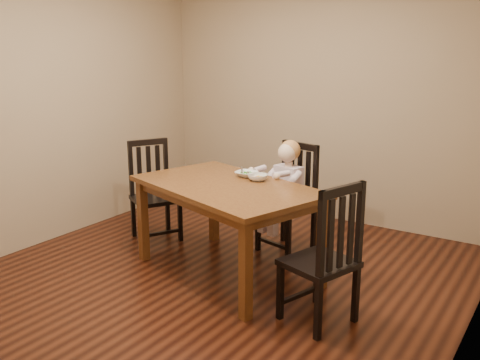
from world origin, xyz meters
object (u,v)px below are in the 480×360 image
Objects in this scene: chair_child at (290,200)px; toddler at (287,186)px; bowl_peas at (246,174)px; bowl_veg at (258,177)px; dining_table at (227,195)px; chair_left at (154,192)px; chair_right at (325,258)px.

chair_child reaches higher than toddler.
bowl_veg reaches higher than bowl_peas.
bowl_veg is at bearing 59.26° from dining_table.
chair_right is at bearing 101.73° from chair_left.
dining_table is at bearing 89.94° from chair_right.
chair_left is at bearing 176.86° from bowl_veg.
bowl_peas is 1.10× the size of bowl_veg.
chair_left is 5.85× the size of bowl_veg.
chair_left is 5.33× the size of bowl_peas.
chair_child is at bearing 75.86° from dining_table.
chair_child is at bearing 66.19° from bowl_peas.
chair_child is at bearing 55.57° from chair_right.
chair_left is 0.96× the size of chair_right.
bowl_veg is at bearing 74.65° from chair_right.
toddler is (0.19, 0.74, -0.06)m from dining_table.
toddler is at bearing 90.00° from chair_child.
bowl_veg is (1.29, -0.07, 0.35)m from chair_left.
chair_right reaches higher than dining_table.
bowl_veg is (0.16, -0.07, 0.00)m from bowl_peas.
chair_child is 0.99× the size of chair_right.
dining_table is 0.35m from bowl_peas.
bowl_peas is (-0.21, -0.47, 0.33)m from chair_child.
dining_table is 0.77m from toddler.
chair_left reaches higher than bowl_peas.
chair_left reaches higher than dining_table.
bowl_veg is (-0.03, -0.48, 0.18)m from toddler.
chair_right reaches higher than chair_left.
bowl_peas is (-0.01, 0.33, 0.12)m from dining_table.
chair_child is 1.79× the size of toddler.
dining_table is at bearing 102.68° from chair_left.
bowl_peas reaches higher than dining_table.
chair_child is at bearing -90.00° from toddler.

